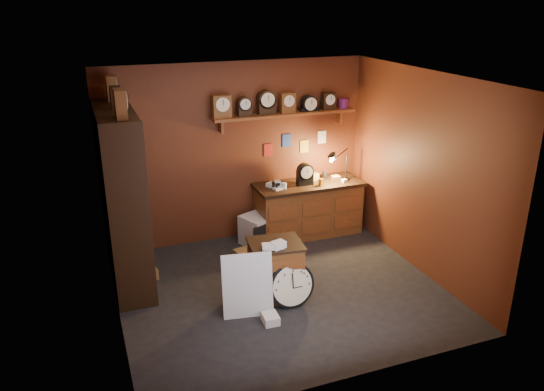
{
  "coord_description": "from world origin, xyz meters",
  "views": [
    {
      "loc": [
        -2.21,
        -5.54,
        3.56
      ],
      "look_at": [
        0.02,
        0.35,
        1.18
      ],
      "focal_mm": 35.0,
      "sensor_mm": 36.0,
      "label": 1
    }
  ],
  "objects": [
    {
      "name": "floor_box_a",
      "position": [
        -1.55,
        0.9,
        0.07
      ],
      "size": [
        0.25,
        0.23,
        0.14
      ],
      "primitive_type": "cube",
      "rotation": [
        0.0,
        0.0,
        0.15
      ],
      "color": "olive",
      "rests_on": "ground"
    },
    {
      "name": "low_cabinet",
      "position": [
        -0.11,
        -0.1,
        0.4
      ],
      "size": [
        0.7,
        0.62,
        0.83
      ],
      "rotation": [
        0.0,
        0.0,
        -0.12
      ],
      "color": "brown",
      "rests_on": "ground"
    },
    {
      "name": "floor",
      "position": [
        0.0,
        0.0,
        0.0
      ],
      "size": [
        4.0,
        4.0,
        0.0
      ],
      "primitive_type": "plane",
      "color": "black",
      "rests_on": "ground"
    },
    {
      "name": "white_panel",
      "position": [
        -0.56,
        -0.37,
        0.0
      ],
      "size": [
        0.61,
        0.26,
        0.79
      ],
      "primitive_type": "cube",
      "rotation": [
        -0.17,
        0.0,
        -0.16
      ],
      "color": "silver",
      "rests_on": "ground"
    },
    {
      "name": "big_round_clock",
      "position": [
        -0.01,
        -0.38,
        0.28
      ],
      "size": [
        0.57,
        0.18,
        0.57
      ],
      "color": "black",
      "rests_on": "ground"
    },
    {
      "name": "workbench",
      "position": [
        1.05,
        1.47,
        0.47
      ],
      "size": [
        1.69,
        0.66,
        1.36
      ],
      "color": "brown",
      "rests_on": "ground"
    },
    {
      "name": "floor_box_b",
      "position": [
        -0.37,
        -0.63,
        0.05
      ],
      "size": [
        0.19,
        0.22,
        0.11
      ],
      "primitive_type": "cube",
      "rotation": [
        0.0,
        0.0,
        -0.05
      ],
      "color": "white",
      "rests_on": "ground"
    },
    {
      "name": "shelving_unit",
      "position": [
        -1.79,
        0.98,
        1.25
      ],
      "size": [
        0.47,
        1.6,
        2.58
      ],
      "color": "black",
      "rests_on": "ground"
    },
    {
      "name": "room_shell",
      "position": [
        0.04,
        0.11,
        1.72
      ],
      "size": [
        4.02,
        3.62,
        2.71
      ],
      "color": "#5D2A16",
      "rests_on": "ground"
    },
    {
      "name": "floor_box_c",
      "position": [
        -0.2,
        0.91,
        0.09
      ],
      "size": [
        0.29,
        0.26,
        0.19
      ],
      "primitive_type": "cube",
      "rotation": [
        0.0,
        0.0,
        0.24
      ],
      "color": "olive",
      "rests_on": "ground"
    },
    {
      "name": "mini_fridge",
      "position": [
        0.19,
        1.39,
        0.23
      ],
      "size": [
        0.58,
        0.6,
        0.46
      ],
      "rotation": [
        0.0,
        0.0,
        0.41
      ],
      "color": "silver",
      "rests_on": "ground"
    }
  ]
}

